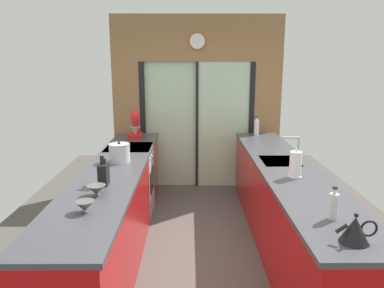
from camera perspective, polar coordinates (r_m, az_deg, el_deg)
name	(u,v)px	position (r m, az deg, el deg)	size (l,w,h in m)	color
ground_plane	(200,236)	(4.53, 1.19, -13.86)	(5.04, 7.60, 0.02)	#4C4742
back_wall_unit	(197,93)	(5.87, 0.78, 7.86)	(2.64, 0.12, 2.70)	olive
left_counter_run	(113,214)	(3.98, -12.02, -10.50)	(0.62, 3.80, 0.92)	#AD0C0F
right_counter_run	(285,208)	(4.19, 14.05, -9.45)	(0.62, 3.80, 0.92)	#AD0C0F
sink_faucet	(296,145)	(4.27, 15.62, -0.12)	(0.19, 0.02, 0.28)	#B7BABC
oven_range	(130,181)	(5.02, -9.47, -5.61)	(0.60, 0.60, 0.92)	#B7BABC
mixing_bowl_near	(85,206)	(2.88, -16.12, -9.17)	(0.14, 0.14, 0.09)	#514C47
mixing_bowl_far	(96,190)	(3.19, -14.44, -6.85)	(0.16, 0.16, 0.09)	#514C47
knife_block	(104,174)	(3.43, -13.40, -4.51)	(0.08, 0.14, 0.27)	black
stand_mixer	(135,128)	(5.34, -8.69, 2.47)	(0.17, 0.27, 0.42)	red
stock_pot	(120,153)	(4.16, -11.06, -1.33)	(0.23, 0.23, 0.23)	#B7BABC
kettle	(355,230)	(2.53, 23.73, -11.95)	(0.26, 0.18, 0.19)	black
soap_bottle_near	(334,206)	(2.82, 20.89, -8.82)	(0.06, 0.06, 0.24)	silver
soap_bottle_far	(257,127)	(5.67, 9.87, 2.58)	(0.07, 0.07, 0.27)	silver
paper_towel_roll	(295,165)	(3.68, 15.58, -3.07)	(0.13, 0.13, 0.28)	#B7BABC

